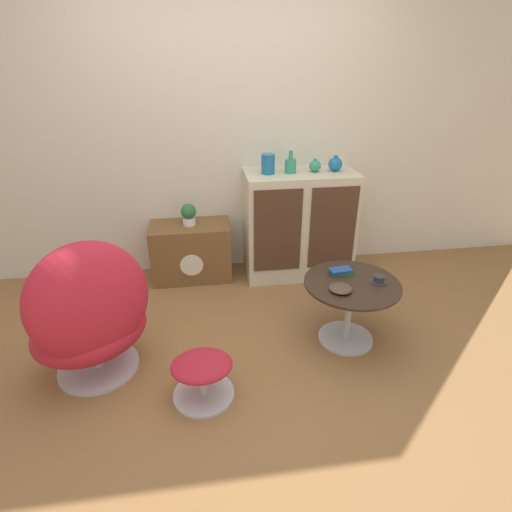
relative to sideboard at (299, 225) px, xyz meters
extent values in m
plane|color=olive|center=(-0.57, -1.32, -0.48)|extent=(12.00, 12.00, 0.00)
cube|color=beige|center=(-0.57, 0.27, 0.82)|extent=(6.40, 0.06, 2.60)
cube|color=beige|center=(0.00, 0.00, 0.00)|extent=(0.95, 0.47, 0.95)
cube|color=#472D1E|center=(-0.24, -0.24, 0.05)|extent=(0.40, 0.01, 0.72)
cube|color=#472D1E|center=(0.24, -0.24, 0.05)|extent=(0.40, 0.01, 0.72)
cube|color=brown|center=(-0.97, 0.05, -0.22)|extent=(0.69, 0.39, 0.51)
cylinder|color=beige|center=(-0.97, -0.15, -0.26)|extent=(0.20, 0.01, 0.20)
cylinder|color=#B7B7BC|center=(-1.59, -1.10, -0.46)|extent=(0.51, 0.51, 0.02)
cylinder|color=#B7B7BC|center=(-1.59, -1.10, -0.39)|extent=(0.06, 0.06, 0.12)
ellipsoid|color=#B21E2D|center=(-1.59, -1.10, -0.16)|extent=(0.89, 0.86, 0.33)
ellipsoid|color=#B21E2D|center=(-1.52, -1.21, 0.11)|extent=(0.81, 0.72, 0.74)
cylinder|color=#B7B7BC|center=(-0.91, -1.44, -0.47)|extent=(0.37, 0.37, 0.02)
cylinder|color=#B7B7BC|center=(-0.91, -1.44, -0.37)|extent=(0.04, 0.04, 0.17)
ellipsoid|color=#B21E2D|center=(-0.91, -1.44, -0.24)|extent=(0.36, 0.31, 0.09)
cylinder|color=#B7B7BC|center=(0.11, -1.05, -0.47)|extent=(0.39, 0.39, 0.02)
cylinder|color=#B7B7BC|center=(0.11, -1.05, -0.24)|extent=(0.04, 0.04, 0.43)
cylinder|color=#332319|center=(0.11, -1.05, -0.01)|extent=(0.65, 0.65, 0.02)
cylinder|color=#196699|center=(-0.29, 0.00, 0.56)|extent=(0.11, 0.11, 0.16)
cylinder|color=#2D8E6B|center=(-0.09, 0.00, 0.53)|extent=(0.10, 0.10, 0.11)
cylinder|color=#2D8E6B|center=(-0.09, 0.00, 0.62)|extent=(0.03, 0.03, 0.07)
ellipsoid|color=#2D8E6B|center=(0.12, 0.00, 0.52)|extent=(0.10, 0.10, 0.10)
cylinder|color=#2D8E6B|center=(0.12, 0.00, 0.58)|extent=(0.03, 0.03, 0.02)
ellipsoid|color=#196699|center=(0.29, 0.00, 0.53)|extent=(0.12, 0.12, 0.12)
cylinder|color=#196699|center=(0.29, 0.00, 0.60)|extent=(0.04, 0.04, 0.02)
cylinder|color=silver|center=(-0.97, 0.05, 0.07)|extent=(0.11, 0.11, 0.07)
sphere|color=#2D6638|center=(-0.97, 0.05, 0.16)|extent=(0.13, 0.13, 0.13)
cylinder|color=#2D2D33|center=(0.29, -1.07, 0.00)|extent=(0.12, 0.12, 0.01)
cylinder|color=#2D2D33|center=(0.29, -1.07, 0.02)|extent=(0.07, 0.07, 0.05)
cube|color=#237038|center=(0.08, -0.92, 0.01)|extent=(0.15, 0.09, 0.02)
cube|color=#1E478C|center=(0.07, -0.92, 0.03)|extent=(0.16, 0.09, 0.02)
ellipsoid|color=#4C3828|center=(0.00, -1.14, 0.01)|extent=(0.15, 0.15, 0.04)
camera|label=1|loc=(-0.86, -3.24, 1.35)|focal=28.00mm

